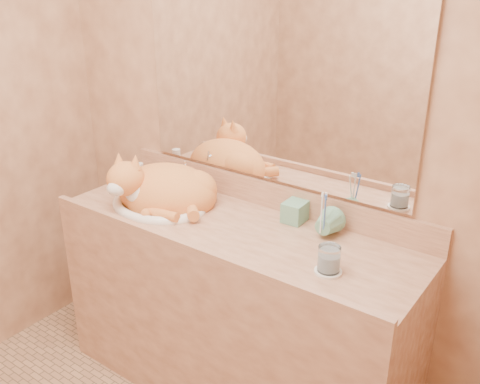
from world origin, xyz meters
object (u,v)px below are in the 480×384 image
Objects in this scene: sink_basin at (159,191)px; toothbrush_cup at (322,229)px; cat at (161,187)px; vanity_counter at (234,312)px; water_glass at (329,259)px; soap_dispenser at (289,204)px.

toothbrush_cup is at bearing 11.82° from sink_basin.
vanity_counter is at bearing -16.41° from cat.
cat reaches higher than sink_basin.
cat reaches higher than water_glass.
cat is at bearing -167.40° from soap_dispenser.
toothbrush_cup is (0.76, 0.13, -0.02)m from sink_basin.
toothbrush_cup is (0.18, -0.04, -0.05)m from soap_dispenser.
toothbrush_cup is at bearing 17.62° from vanity_counter.
sink_basin is 0.97× the size of cat.
cat is 0.77m from toothbrush_cup.
toothbrush_cup is 1.19× the size of water_glass.
water_glass is (0.89, -0.07, -0.01)m from sink_basin.
cat is at bearing -179.75° from vanity_counter.
water_glass is (0.89, -0.09, -0.03)m from cat.
soap_dispenser reaches higher than toothbrush_cup.
cat is at bearing 174.41° from water_glass.
vanity_counter is 8.09× the size of soap_dispenser.
cat is at bearing -171.49° from toothbrush_cup.
cat is 0.90m from water_glass.
toothbrush_cup and water_glass have the same top height.
cat is (-0.00, 0.02, 0.01)m from sink_basin.
water_glass is at bearing -22.24° from cat.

